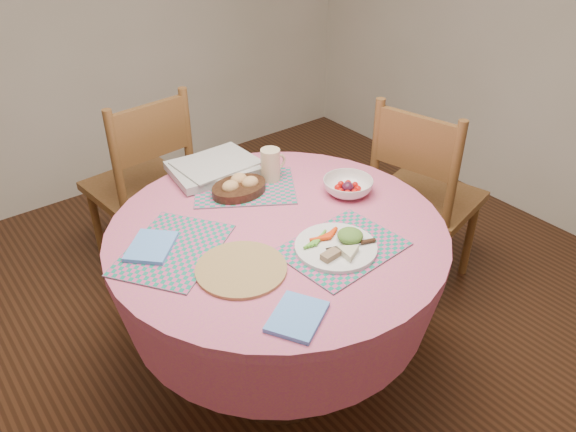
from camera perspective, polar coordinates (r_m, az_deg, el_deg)
name	(u,v)px	position (r m, az deg, el deg)	size (l,w,h in m)	color
ground	(279,370)	(2.53, -0.93, -15.38)	(4.00, 4.00, 0.00)	#331C0F
dining_table	(278,270)	(2.15, -1.06, -5.47)	(1.24, 1.24, 0.75)	#D26273
chair_right	(422,195)	(2.75, 13.44, 2.12)	(0.54, 0.55, 1.00)	brown
chair_back	(144,182)	(2.88, -14.42, 3.36)	(0.50, 0.48, 1.00)	brown
placemat_front	(342,248)	(1.94, 5.54, -3.24)	(0.40, 0.30, 0.01)	#168167
placemat_left	(173,250)	(1.96, -11.59, -3.36)	(0.40, 0.30, 0.01)	#168167
placemat_back	(245,187)	(2.29, -4.40, 2.94)	(0.40, 0.30, 0.01)	#168167
wicker_trivet	(241,269)	(1.84, -4.78, -5.38)	(0.30, 0.30, 0.01)	#9C7843
napkin_near	(297,317)	(1.66, 0.94, -10.19)	(0.18, 0.14, 0.01)	#5E9BF4
napkin_far	(151,246)	(1.97, -13.72, -3.02)	(0.18, 0.14, 0.01)	#5E9BF4
dinner_plate	(338,245)	(1.92, 5.15, -2.97)	(0.28, 0.28, 0.05)	white
bread_bowl	(239,186)	(2.23, -4.98, 3.01)	(0.23, 0.23, 0.08)	black
latte_mug	(271,164)	(2.30, -1.75, 5.26)	(0.12, 0.08, 0.13)	beige
fruit_bowl	(348,187)	(2.24, 6.10, 2.98)	(0.24, 0.24, 0.06)	white
newspaper_stack	(213,168)	(2.40, -7.60, 4.90)	(0.37, 0.31, 0.04)	silver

